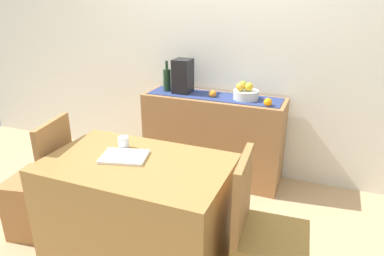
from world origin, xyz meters
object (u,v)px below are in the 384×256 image
sideboard_console (213,138)px  wine_bottle (167,80)px  fruit_bowl (246,95)px  chair_near_window (43,199)px  coffee_maker (183,76)px  dining_table (139,212)px  coffee_cup (123,143)px  open_book (124,157)px

sideboard_console → wine_bottle: 0.71m
fruit_bowl → chair_near_window: 1.87m
chair_near_window → coffee_maker: bearing=65.0°
fruit_bowl → coffee_maker: bearing=180.0°
dining_table → coffee_cup: size_ratio=14.13×
fruit_bowl → open_book: size_ratio=0.81×
wine_bottle → open_book: 1.32m
open_book → dining_table: bearing=-25.6°
coffee_cup → chair_near_window: size_ratio=0.09×
dining_table → coffee_cup: 0.47m
dining_table → sideboard_console: bearing=86.9°
wine_bottle → chair_near_window: bearing=-108.6°
sideboard_console → dining_table: 1.29m
sideboard_console → wine_bottle: bearing=180.0°
fruit_bowl → wine_bottle: wine_bottle is taller
sideboard_console → open_book: sideboard_console is taller
chair_near_window → dining_table: bearing=-0.2°
dining_table → open_book: (-0.10, 0.02, 0.38)m
wine_bottle → dining_table: 1.47m
coffee_maker → open_book: size_ratio=1.15×
open_book → chair_near_window: chair_near_window is taller
coffee_maker → open_book: (0.15, -1.27, -0.24)m
sideboard_console → wine_bottle: wine_bottle is taller
coffee_maker → sideboard_console: bearing=0.0°
coffee_cup → dining_table: bearing=-39.0°
fruit_bowl → coffee_cup: (-0.55, -1.14, -0.09)m
fruit_bowl → open_book: 1.36m
coffee_maker → open_book: bearing=-83.4°
wine_bottle → open_book: wine_bottle is taller
chair_near_window → open_book: bearing=1.1°
coffee_maker → coffee_cup: (0.06, -1.14, -0.21)m
wine_bottle → open_book: bearing=-76.2°
fruit_bowl → wine_bottle: size_ratio=0.77×
coffee_maker → coffee_cup: coffee_maker is taller
open_book → coffee_cup: bearing=108.7°
fruit_bowl → chair_near_window: bearing=-133.2°
dining_table → open_book: size_ratio=4.12×
fruit_bowl → coffee_cup: fruit_bowl is taller
coffee_maker → coffee_cup: bearing=-86.9°
dining_table → open_book: bearing=169.2°
fruit_bowl → coffee_cup: size_ratio=2.77×
sideboard_console → coffee_maker: size_ratio=4.10×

